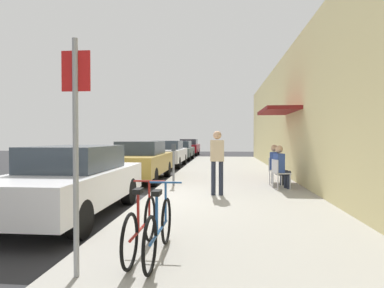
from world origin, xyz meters
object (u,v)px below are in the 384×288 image
(parked_car_2, at_px, (167,153))
(parked_car_3, at_px, (180,150))
(cafe_chair_1, at_px, (274,169))
(pedestrian_standing, at_px, (217,157))
(seated_patron_1, at_px, (276,163))
(cafe_chair_0, at_px, (279,172))
(parked_car_4, at_px, (189,147))
(parked_car_0, at_px, (73,180))
(street_sign, at_px, (76,138))
(bicycle_0, at_px, (159,229))
(bicycle_1, at_px, (141,226))
(seated_patron_0, at_px, (281,165))
(parking_meter, at_px, (174,161))
(parked_car_1, at_px, (141,160))

(parked_car_2, height_order, parked_car_3, parked_car_2)
(cafe_chair_1, xyz_separation_m, pedestrian_standing, (-1.82, -2.17, 0.50))
(seated_patron_1, bearing_deg, cafe_chair_0, -93.84)
(cafe_chair_1, bearing_deg, parked_car_4, 104.02)
(parked_car_0, distance_m, street_sign, 3.48)
(parked_car_0, distance_m, parked_car_2, 11.62)
(parked_car_2, distance_m, bicycle_0, 14.17)
(bicycle_1, bearing_deg, cafe_chair_0, 63.96)
(street_sign, distance_m, seated_patron_0, 7.28)
(cafe_chair_0, height_order, seated_patron_0, seated_patron_0)
(seated_patron_0, bearing_deg, parked_car_3, 109.49)
(parked_car_0, relative_size, street_sign, 1.69)
(parked_car_4, xyz_separation_m, cafe_chair_0, (4.78, -20.07, -0.15))
(parked_car_4, bearing_deg, parking_meter, -85.51)
(cafe_chair_0, bearing_deg, bicycle_1, -116.04)
(bicycle_1, height_order, cafe_chair_1, bicycle_1)
(bicycle_1, relative_size, seated_patron_0, 1.33)
(parked_car_0, bearing_deg, parked_car_1, 90.00)
(seated_patron_0, bearing_deg, parked_car_4, 103.58)
(bicycle_0, relative_size, cafe_chair_1, 1.97)
(parking_meter, xyz_separation_m, bicycle_1, (0.48, -5.98, -0.41))
(parked_car_2, height_order, bicycle_0, parked_car_2)
(parking_meter, bearing_deg, bicycle_0, -83.06)
(bicycle_0, height_order, seated_patron_1, seated_patron_1)
(parked_car_1, xyz_separation_m, cafe_chair_1, (4.79, -1.31, -0.15))
(parking_meter, bearing_deg, pedestrian_standing, -48.73)
(parking_meter, bearing_deg, parked_car_3, 96.62)
(parking_meter, xyz_separation_m, bicycle_0, (0.74, -6.09, -0.41))
(cafe_chair_0, height_order, pedestrian_standing, pedestrian_standing)
(parking_meter, height_order, bicycle_1, parking_meter)
(parked_car_1, relative_size, parking_meter, 3.33)
(parking_meter, xyz_separation_m, cafe_chair_0, (3.23, -0.34, -0.26))
(parked_car_2, height_order, cafe_chair_1, parked_car_2)
(parked_car_0, bearing_deg, cafe_chair_0, 35.23)
(parked_car_4, bearing_deg, parked_car_1, -90.00)
(parked_car_3, relative_size, seated_patron_0, 3.41)
(parked_car_2, relative_size, parking_meter, 3.33)
(parked_car_2, xyz_separation_m, parked_car_3, (0.00, 5.46, -0.04))
(parked_car_3, height_order, bicycle_1, parked_car_3)
(parked_car_0, distance_m, bicycle_1, 3.05)
(parked_car_0, relative_size, cafe_chair_0, 5.06)
(parked_car_4, bearing_deg, seated_patron_0, -76.42)
(parked_car_1, distance_m, street_sign, 8.78)
(parked_car_1, height_order, cafe_chair_1, parked_car_1)
(seated_patron_1, bearing_deg, seated_patron_0, -90.04)
(parking_meter, bearing_deg, street_sign, -90.43)
(parked_car_4, height_order, parking_meter, parked_car_4)
(seated_patron_1, bearing_deg, bicycle_1, -113.35)
(street_sign, bearing_deg, pedestrian_standing, 74.08)
(parked_car_3, xyz_separation_m, parked_car_4, (-0.00, 6.37, 0.05))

